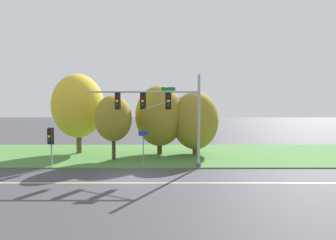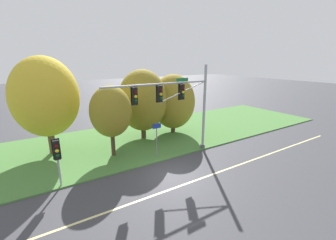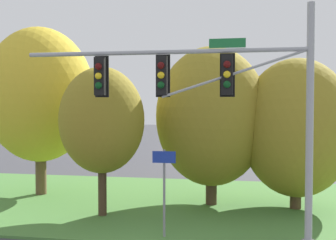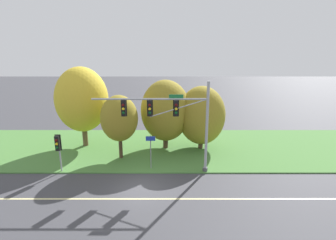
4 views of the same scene
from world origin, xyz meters
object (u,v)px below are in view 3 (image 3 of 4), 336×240
object	(u,v)px
tree_left_of_mast	(102,120)
tree_behind_signpost	(212,116)
traffic_signal_mast	(215,94)
route_sign_post	(164,182)
tree_nearest_road	(40,95)
tree_mid_verge	(296,128)

from	to	relation	value
tree_left_of_mast	tree_behind_signpost	xyz separation A→B (m)	(4.07, 2.57, 0.11)
traffic_signal_mast	route_sign_post	bearing A→B (deg)	163.34
tree_nearest_road	tree_left_of_mast	world-z (taller)	tree_nearest_road
route_sign_post	tree_behind_signpost	size ratio (longest dim) A/B	0.42
traffic_signal_mast	tree_mid_verge	size ratio (longest dim) A/B	1.45
tree_nearest_road	tree_behind_signpost	world-z (taller)	tree_nearest_road
tree_left_of_mast	tree_mid_verge	distance (m)	8.00
traffic_signal_mast	tree_behind_signpost	world-z (taller)	traffic_signal_mast
traffic_signal_mast	tree_mid_verge	bearing A→B (deg)	59.83
route_sign_post	tree_nearest_road	distance (m)	9.44
traffic_signal_mast	route_sign_post	world-z (taller)	traffic_signal_mast
route_sign_post	tree_left_of_mast	world-z (taller)	tree_left_of_mast
tree_left_of_mast	tree_mid_verge	bearing A→B (deg)	18.01
traffic_signal_mast	tree_nearest_road	xyz separation A→B (m)	(-8.80, 5.94, 0.14)
route_sign_post	tree_left_of_mast	bearing A→B (deg)	142.34
tree_left_of_mast	tree_nearest_road	bearing A→B (deg)	142.86
tree_behind_signpost	tree_mid_verge	world-z (taller)	tree_behind_signpost
tree_left_of_mast	tree_mid_verge	world-z (taller)	tree_mid_verge
traffic_signal_mast	tree_left_of_mast	size ratio (longest dim) A/B	1.56
route_sign_post	tree_left_of_mast	xyz separation A→B (m)	(-2.89, 2.23, 1.90)
tree_nearest_road	tree_mid_verge	world-z (taller)	tree_nearest_road
route_sign_post	tree_nearest_road	world-z (taller)	tree_nearest_road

